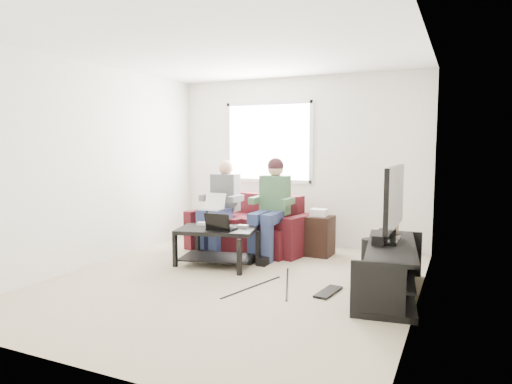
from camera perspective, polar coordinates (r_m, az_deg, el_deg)
floor at (r=5.34m, az=-3.01°, el=-11.11°), size 4.50×4.50×0.00m
ceiling at (r=5.20m, az=-3.18°, el=17.42°), size 4.50×4.50×0.00m
wall_back at (r=7.17m, az=5.29°, el=3.82°), size 4.50×0.00×4.50m
wall_front at (r=3.29m, az=-21.61°, el=0.88°), size 4.50×0.00×4.50m
wall_left at (r=6.29m, az=-19.48°, el=3.20°), size 0.00×4.50×4.50m
wall_right at (r=4.54m, az=19.89°, el=2.24°), size 0.00×4.50×4.50m
window at (r=7.33m, az=1.56°, el=6.24°), size 1.48×0.04×1.28m
sofa at (r=6.84m, az=-0.31°, el=-4.65°), size 1.88×1.07×0.81m
person_left at (r=6.70m, az=-4.48°, el=-1.23°), size 0.40×0.71×1.33m
person_right at (r=6.36m, az=1.92°, el=-1.06°), size 0.40×0.71×1.38m
laptop_silver at (r=6.50m, az=-5.47°, el=-1.69°), size 0.33×0.24×0.24m
coffee_table at (r=5.93m, az=-4.93°, el=-5.74°), size 1.10×0.81×0.49m
laptop_black at (r=5.76m, az=-4.30°, el=-3.58°), size 0.39×0.32×0.24m
controller_a at (r=6.15m, az=-6.67°, el=-3.95°), size 0.15×0.11×0.04m
controller_b at (r=6.11m, az=-4.93°, el=-3.99°), size 0.15×0.11×0.04m
controller_c at (r=5.90m, az=-1.68°, el=-4.33°), size 0.15×0.10×0.04m
tv_stand at (r=5.04m, az=16.48°, el=-9.57°), size 0.70×1.67×0.53m
tv at (r=4.99m, az=16.87°, el=-0.89°), size 0.12×1.10×0.81m
soundbar at (r=5.07m, az=15.41°, el=-5.43°), size 0.12×0.50×0.10m
drink_cup at (r=5.57m, az=17.00°, el=-4.35°), size 0.08×0.08×0.12m
console_white at (r=4.64m, az=15.79°, el=-9.97°), size 0.30×0.22×0.06m
console_grey at (r=5.30m, az=16.97°, el=-7.87°), size 0.34×0.26×0.08m
console_black at (r=4.97m, az=16.42°, el=-8.85°), size 0.38×0.30×0.07m
subwoofer at (r=5.66m, az=14.00°, el=-7.94°), size 0.20×0.20×0.45m
keyboard_floor at (r=4.99m, az=9.01°, el=-12.24°), size 0.21×0.46×0.02m
end_table at (r=6.53m, az=7.85°, el=-5.29°), size 0.38×0.38×0.66m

